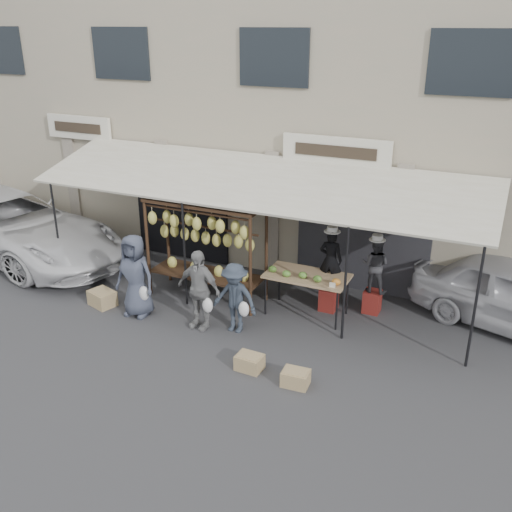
{
  "coord_description": "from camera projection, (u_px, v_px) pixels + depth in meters",
  "views": [
    {
      "loc": [
        5.05,
        -8.3,
        5.7
      ],
      "look_at": [
        0.54,
        1.4,
        1.3
      ],
      "focal_mm": 40.0,
      "sensor_mm": 36.0,
      "label": 1
    }
  ],
  "objects": [
    {
      "name": "customer_left",
      "position": [
        135.0,
        276.0,
        11.68
      ],
      "size": [
        0.88,
        0.59,
        1.76
      ],
      "primitive_type": "imported",
      "rotation": [
        0.0,
        0.0,
        0.04
      ],
      "color": "#3C4152",
      "rests_on": "ground_plane"
    },
    {
      "name": "customer_mid",
      "position": [
        199.0,
        289.0,
        11.21
      ],
      "size": [
        1.0,
        0.48,
        1.65
      ],
      "primitive_type": "imported",
      "rotation": [
        0.0,
        0.0,
        -0.08
      ],
      "color": "gray",
      "rests_on": "ground_plane"
    },
    {
      "name": "vendor_right",
      "position": [
        375.0,
        265.0,
        11.7
      ],
      "size": [
        0.58,
        0.45,
        1.18
      ],
      "primitive_type": "imported",
      "rotation": [
        0.0,
        0.0,
        3.13
      ],
      "color": "#343437",
      "rests_on": "stool_right"
    },
    {
      "name": "shophouse",
      "position": [
        318.0,
        105.0,
        15.16
      ],
      "size": [
        24.0,
        6.15,
        7.3
      ],
      "color": "#9D967F",
      "rests_on": "ground_plane"
    },
    {
      "name": "crate_near_a",
      "position": [
        249.0,
        362.0,
        10.06
      ],
      "size": [
        0.47,
        0.37,
        0.28
      ],
      "primitive_type": "cube",
      "rotation": [
        0.0,
        0.0,
        -0.04
      ],
      "color": "tan",
      "rests_on": "ground_plane"
    },
    {
      "name": "crate_far",
      "position": [
        102.0,
        298.0,
        12.33
      ],
      "size": [
        0.65,
        0.57,
        0.33
      ],
      "primitive_type": "cube",
      "rotation": [
        0.0,
        0.0,
        -0.3
      ],
      "color": "tan",
      "rests_on": "ground_plane"
    },
    {
      "name": "stool_left",
      "position": [
        329.0,
        299.0,
        12.11
      ],
      "size": [
        0.43,
        0.43,
        0.49
      ],
      "primitive_type": "cube",
      "rotation": [
        0.0,
        0.0,
        0.26
      ],
      "color": "maroon",
      "rests_on": "ground_plane"
    },
    {
      "name": "ground_plane",
      "position": [
        200.0,
        338.0,
        11.1
      ],
      "size": [
        90.0,
        90.0,
        0.0
      ],
      "primitive_type": "plane",
      "color": "#2D2D30"
    },
    {
      "name": "stool_right",
      "position": [
        372.0,
        301.0,
        12.02
      ],
      "size": [
        0.44,
        0.44,
        0.49
      ],
      "primitive_type": "cube",
      "rotation": [
        0.0,
        0.0,
        0.34
      ],
      "color": "maroon",
      "rests_on": "ground_plane"
    },
    {
      "name": "crate_near_b",
      "position": [
        296.0,
        378.0,
        9.62
      ],
      "size": [
        0.47,
        0.37,
        0.27
      ],
      "primitive_type": "cube",
      "rotation": [
        0.0,
        0.0,
        0.07
      ],
      "color": "tan",
      "rests_on": "ground_plane"
    },
    {
      "name": "produce_table",
      "position": [
        306.0,
        277.0,
        11.66
      ],
      "size": [
        1.7,
        0.9,
        1.04
      ],
      "color": "#A38261",
      "rests_on": "ground_plane"
    },
    {
      "name": "customer_right",
      "position": [
        235.0,
        298.0,
        11.1
      ],
      "size": [
        0.94,
        0.56,
        1.44
      ],
      "primitive_type": "imported",
      "rotation": [
        0.0,
        0.0,
        -0.02
      ],
      "color": "#2E3643",
      "rests_on": "ground_plane"
    },
    {
      "name": "banana_rack",
      "position": [
        204.0,
        232.0,
        12.14
      ],
      "size": [
        2.6,
        0.9,
        2.24
      ],
      "color": "#301F10",
      "rests_on": "ground_plane"
    },
    {
      "name": "vendor_left",
      "position": [
        331.0,
        260.0,
        11.76
      ],
      "size": [
        0.49,
        0.34,
        1.32
      ],
      "primitive_type": "imported",
      "rotation": [
        0.0,
        0.0,
        3.19
      ],
      "color": "black",
      "rests_on": "stool_left"
    },
    {
      "name": "van",
      "position": [
        5.0,
        209.0,
        15.04
      ],
      "size": [
        5.88,
        3.69,
        2.27
      ],
      "primitive_type": "imported",
      "rotation": [
        0.0,
        0.0,
        1.34
      ],
      "color": "silver",
      "rests_on": "ground_plane"
    },
    {
      "name": "awning",
      "position": [
        251.0,
        182.0,
        12.03
      ],
      "size": [
        10.0,
        2.35,
        2.92
      ],
      "color": "silver",
      "rests_on": "ground_plane"
    }
  ]
}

